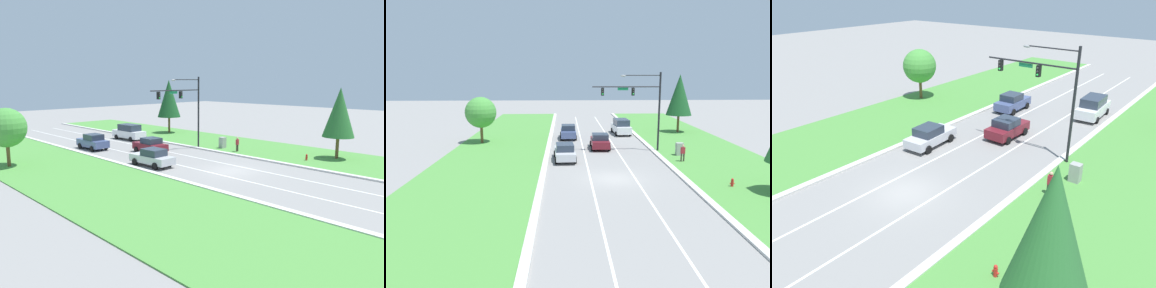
{
  "view_description": "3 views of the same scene",
  "coord_description": "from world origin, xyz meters",
  "views": [
    {
      "loc": [
        -25.06,
        -20.7,
        7.93
      ],
      "look_at": [
        0.45,
        5.5,
        1.69
      ],
      "focal_mm": 35.0,
      "sensor_mm": 36.0,
      "label": 1
    },
    {
      "loc": [
        -3.84,
        -28.64,
        8.5
      ],
      "look_at": [
        -2.6,
        5.33,
        1.8
      ],
      "focal_mm": 35.0,
      "sensor_mm": 36.0,
      "label": 2
    },
    {
      "loc": [
        15.45,
        -13.57,
        12.16
      ],
      "look_at": [
        0.31,
        5.54,
        1.52
      ],
      "focal_mm": 35.0,
      "sensor_mm": 36.0,
      "label": 3
    }
  ],
  "objects": [
    {
      "name": "oak_near_left_tree",
      "position": [
        -13.63,
        15.32,
        3.66
      ],
      "size": [
        3.61,
        3.61,
        5.48
      ],
      "color": "brown",
      "rests_on": "ground_plane"
    },
    {
      "name": "traffic_signal_mast",
      "position": [
        4.16,
        10.23,
        5.5
      ],
      "size": [
        7.16,
        0.41,
        8.34
      ],
      "color": "black",
      "rests_on": "ground_plane"
    },
    {
      "name": "utility_cabinet",
      "position": [
        7.75,
        7.84,
        0.67
      ],
      "size": [
        0.7,
        0.6,
        1.34
      ],
      "color": "#9E9E99",
      "rests_on": "ground_plane"
    },
    {
      "name": "lane_stripe_inner_right",
      "position": [
        1.8,
        0.0,
        0.0
      ],
      "size": [
        0.14,
        81.0,
        0.01
      ],
      "color": "white",
      "rests_on": "ground_plane"
    },
    {
      "name": "slate_blue_sedan",
      "position": [
        -3.38,
        18.11,
        0.88
      ],
      "size": [
        2.09,
        4.39,
        1.78
      ],
      "rotation": [
        0.0,
        0.0,
        0.01
      ],
      "color": "#475684",
      "rests_on": "ground_plane"
    },
    {
      "name": "fire_hydrant",
      "position": [
        8.51,
        -2.57,
        0.34
      ],
      "size": [
        0.34,
        0.2,
        0.7
      ],
      "color": "red",
      "rests_on": "ground_plane"
    },
    {
      "name": "lane_stripe_inner_left",
      "position": [
        -1.8,
        0.0,
        0.0
      ],
      "size": [
        0.14,
        81.0,
        0.01
      ],
      "color": "white",
      "rests_on": "ground_plane"
    },
    {
      "name": "curb_strip_right",
      "position": [
        5.65,
        0.0,
        0.07
      ],
      "size": [
        0.5,
        90.0,
        0.15
      ],
      "color": "beige",
      "rests_on": "ground_plane"
    },
    {
      "name": "grass_verge_left",
      "position": [
        -10.9,
        0.0,
        0.04
      ],
      "size": [
        10.0,
        90.0,
        0.08
      ],
      "color": "#4C8E3D",
      "rests_on": "ground_plane"
    },
    {
      "name": "silver_sedan",
      "position": [
        -3.83,
        6.41,
        0.83
      ],
      "size": [
        2.22,
        4.66,
        1.66
      ],
      "rotation": [
        0.0,
        0.0,
        0.06
      ],
      "color": "silver",
      "rests_on": "ground_plane"
    },
    {
      "name": "curb_strip_left",
      "position": [
        -5.65,
        0.0,
        0.07
      ],
      "size": [
        0.5,
        90.0,
        0.15
      ],
      "color": "beige",
      "rests_on": "ground_plane"
    },
    {
      "name": "burgundy_sedan",
      "position": [
        0.06,
        11.7,
        0.84
      ],
      "size": [
        2.15,
        4.22,
        1.69
      ],
      "rotation": [
        0.0,
        0.0,
        -0.02
      ],
      "color": "maroon",
      "rests_on": "ground_plane"
    },
    {
      "name": "white_suv",
      "position": [
        3.82,
        21.18,
        1.04
      ],
      "size": [
        2.31,
        5.13,
        2.06
      ],
      "rotation": [
        0.0,
        0.0,
        0.05
      ],
      "color": "white",
      "rests_on": "ground_plane"
    },
    {
      "name": "grass_verge_right",
      "position": [
        10.9,
        0.0,
        0.04
      ],
      "size": [
        10.0,
        90.0,
        0.08
      ],
      "color": "#4C8E3D",
      "rests_on": "ground_plane"
    },
    {
      "name": "conifer_far_right_tree",
      "position": [
        11.91,
        22.26,
        5.21
      ],
      "size": [
        3.47,
        3.47,
        8.0
      ],
      "color": "brown",
      "rests_on": "ground_plane"
    },
    {
      "name": "pedestrian",
      "position": [
        7.25,
        5.23,
        0.94
      ],
      "size": [
        0.41,
        0.28,
        1.69
      ],
      "rotation": [
        0.0,
        0.0,
        3.31
      ],
      "color": "#42382D",
      "rests_on": "ground_plane"
    },
    {
      "name": "ground_plane",
      "position": [
        0.0,
        0.0,
        0.0
      ],
      "size": [
        160.0,
        160.0,
        0.0
      ],
      "primitive_type": "plane",
      "color": "gray"
    }
  ]
}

